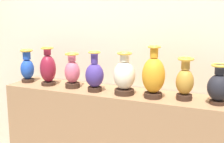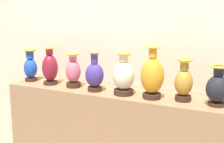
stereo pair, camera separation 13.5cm
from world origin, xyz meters
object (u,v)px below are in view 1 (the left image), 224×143
(vase_sapphire, at_px, (27,67))
(vase_ochre, at_px, (185,81))
(vase_indigo, at_px, (95,75))
(vase_ivory, at_px, (124,76))
(vase_onyx, at_px, (219,87))
(vase_burgundy, at_px, (48,68))
(vase_rose, at_px, (72,72))
(vase_amber, at_px, (153,76))

(vase_sapphire, bearing_deg, vase_ochre, -0.22)
(vase_indigo, relative_size, vase_ivory, 0.98)
(vase_sapphire, bearing_deg, vase_onyx, -0.74)
(vase_burgundy, relative_size, vase_indigo, 1.02)
(vase_burgundy, distance_m, vase_ochre, 1.20)
(vase_ivory, bearing_deg, vase_ochre, 4.63)
(vase_onyx, bearing_deg, vase_rose, 179.85)
(vase_burgundy, xyz_separation_m, vase_onyx, (1.44, 0.00, -0.02))
(vase_sapphire, height_order, vase_indigo, vase_indigo)
(vase_sapphire, relative_size, vase_ivory, 0.90)
(vase_burgundy, height_order, vase_ochre, vase_burgundy)
(vase_ivory, height_order, vase_onyx, vase_ivory)
(vase_burgundy, bearing_deg, vase_ivory, -1.57)
(vase_ochre, bearing_deg, vase_indigo, -176.30)
(vase_indigo, height_order, vase_ivory, vase_ivory)
(vase_sapphire, distance_m, vase_indigo, 0.73)
(vase_ivory, xyz_separation_m, vase_onyx, (0.71, 0.02, -0.02))
(vase_indigo, distance_m, vase_onyx, 0.97)
(vase_sapphire, relative_size, vase_burgundy, 0.90)
(vase_ochre, bearing_deg, vase_onyx, -3.81)
(vase_burgundy, relative_size, vase_rose, 1.12)
(vase_sapphire, xyz_separation_m, vase_burgundy, (0.25, -0.02, 0.01))
(vase_indigo, xyz_separation_m, vase_ivory, (0.26, 0.01, 0.01))
(vase_amber, relative_size, vase_ochre, 1.25)
(vase_ivory, distance_m, vase_amber, 0.24)
(vase_ochre, xyz_separation_m, vase_onyx, (0.24, -0.02, -0.01))
(vase_ivory, bearing_deg, vase_rose, 177.09)
(vase_sapphire, bearing_deg, vase_indigo, -4.15)
(vase_burgundy, xyz_separation_m, vase_indigo, (0.48, -0.03, -0.01))
(vase_sapphire, relative_size, vase_indigo, 0.92)
(vase_ivory, bearing_deg, vase_sapphire, 177.47)
(vase_burgundy, bearing_deg, vase_amber, -1.36)
(vase_ochre, bearing_deg, vase_burgundy, -179.16)
(vase_rose, height_order, vase_amber, vase_amber)
(vase_sapphire, height_order, vase_burgundy, vase_burgundy)
(vase_burgundy, bearing_deg, vase_onyx, 0.06)
(vase_sapphire, xyz_separation_m, vase_onyx, (1.69, -0.02, -0.01))
(vase_rose, distance_m, vase_ivory, 0.49)
(vase_onyx, bearing_deg, vase_amber, -177.00)
(vase_burgundy, height_order, vase_onyx, vase_burgundy)
(vase_rose, bearing_deg, vase_indigo, -8.36)
(vase_sapphire, relative_size, vase_rose, 1.01)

